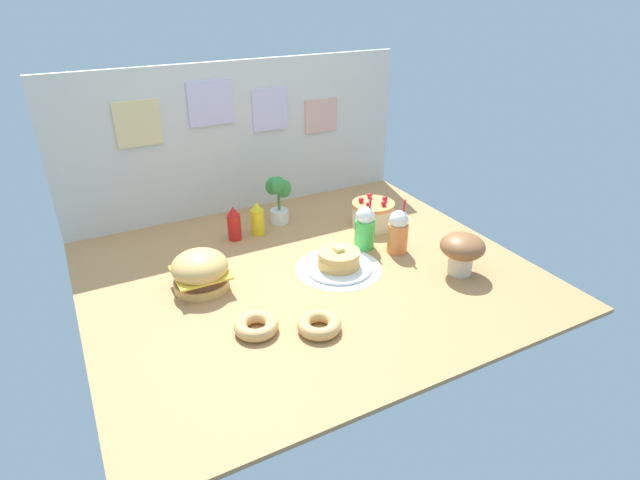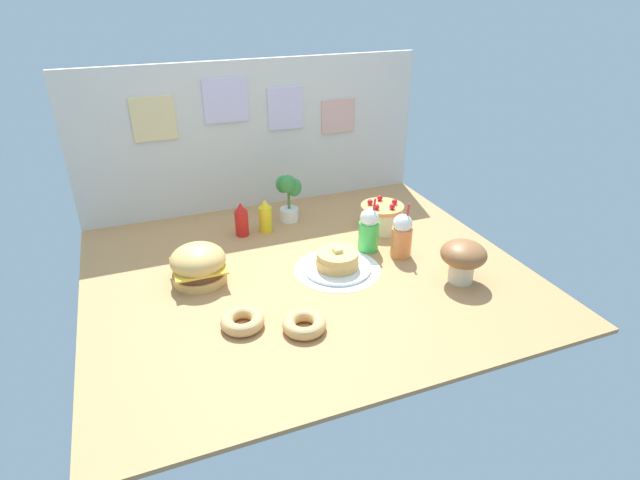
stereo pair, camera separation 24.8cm
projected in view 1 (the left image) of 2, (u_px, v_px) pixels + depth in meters
name	position (u px, v px, depth m)	size (l,w,h in m)	color
ground_plane	(308.00, 274.00, 2.48)	(2.05, 1.78, 0.02)	#B27F4C
back_wall	(239.00, 137.00, 2.96)	(2.05, 0.04, 0.87)	beige
doily_mat	(339.00, 268.00, 2.50)	(0.42, 0.42, 0.00)	white
burger	(200.00, 271.00, 2.31)	(0.25, 0.25, 0.18)	#DBA859
pancake_stack	(339.00, 261.00, 2.48)	(0.33, 0.33, 0.11)	white
layer_cake	(373.00, 214.00, 2.89)	(0.24, 0.24, 0.17)	beige
ketchup_bottle	(234.00, 224.00, 2.74)	(0.07, 0.07, 0.19)	red
mustard_bottle	(257.00, 219.00, 2.80)	(0.07, 0.07, 0.19)	yellow
cream_soda_cup	(365.00, 228.00, 2.65)	(0.11, 0.11, 0.29)	green
orange_float_cup	(398.00, 232.00, 2.61)	(0.11, 0.11, 0.29)	orange
donut_pink_glaze	(256.00, 326.00, 2.05)	(0.18, 0.18, 0.05)	tan
donut_chocolate	(319.00, 325.00, 2.05)	(0.18, 0.18, 0.05)	tan
potted_plant	(279.00, 197.00, 2.90)	(0.14, 0.11, 0.29)	white
mushroom_stool	(462.00, 250.00, 2.41)	(0.21, 0.21, 0.20)	beige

